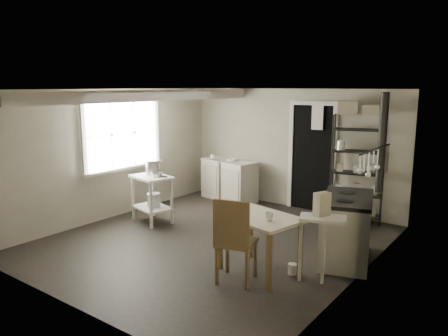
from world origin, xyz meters
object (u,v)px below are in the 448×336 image
Objects in this scene: flour_sack at (333,211)px; base_cabinets at (229,178)px; shelf_rack at (357,168)px; prep_table at (152,200)px; work_table at (259,245)px; stove at (346,229)px; stockpot at (153,168)px; chair at (237,243)px.

base_cabinets is at bearing 172.81° from flour_sack.
base_cabinets is at bearing 166.48° from shelf_rack.
prep_table is 0.82× the size of work_table.
base_cabinets is 1.12× the size of stove.
flour_sack is at bearing 3.55° from base_cabinets.
work_table is at bearing -89.39° from flour_sack.
prep_table is 3.38m from stove.
stove is at bearing 5.90° from prep_table.
stockpot reaches higher than base_cabinets.
work_table is at bearing -15.19° from prep_table.
base_cabinets is 3.60m from stove.
shelf_rack is at bearing 67.88° from chair.
chair is (2.60, -1.16, -0.45)m from stockpot.
flour_sack is (2.68, 1.63, -0.70)m from stockpot.
stockpot is 3.55m from shelf_rack.
shelf_rack is 1.94m from stove.
chair is at bearing -22.73° from prep_table.
shelf_rack is at bearing 37.00° from prep_table.
base_cabinets is 1.19× the size of chair.
chair reaches higher than prep_table.
base_cabinets is at bearing 82.45° from stockpot.
stockpot reaches higher than stove.
chair reaches higher than base_cabinets.
stove is at bearing 42.85° from chair.
shelf_rack is at bearing 89.21° from stove.
chair is (2.34, -3.10, 0.02)m from base_cabinets.
flour_sack is at bearing 90.61° from work_table.
prep_table is 2.74m from chair.
work_table is 0.37m from chair.
shelf_rack is at bearing 60.56° from flour_sack.
base_cabinets is 0.68× the size of shelf_rack.
stove is 1.63m from chair.
chair is at bearing -111.34° from shelf_rack.
prep_table is 3.01× the size of stockpot.
stove is 1.14× the size of work_table.
stockpot is 0.15× the size of shelf_rack.
base_cabinets is 2.45m from flour_sack.
stove is at bearing -61.52° from flour_sack.
stove is 2.52× the size of flour_sack.
stockpot is 2.88m from work_table.
shelf_rack is 1.65× the size of stove.
stockpot is (-0.07, 0.10, 0.54)m from prep_table.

